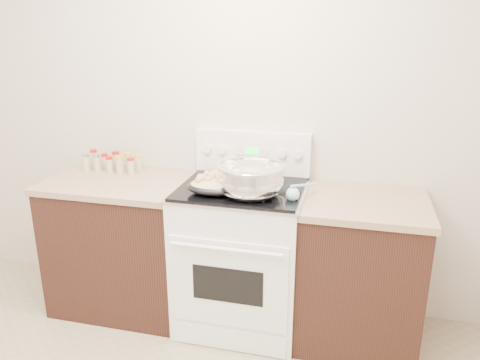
% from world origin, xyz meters
% --- Properties ---
extents(room_shell, '(4.10, 3.60, 2.75)m').
position_xyz_m(room_shell, '(0.00, 0.00, 1.70)').
color(room_shell, beige).
rests_on(room_shell, ground).
extents(counter_left, '(0.93, 0.67, 0.92)m').
position_xyz_m(counter_left, '(-0.48, 1.43, 0.46)').
color(counter_left, black).
rests_on(counter_left, ground).
extents(counter_right, '(0.73, 0.67, 0.92)m').
position_xyz_m(counter_right, '(1.08, 1.43, 0.46)').
color(counter_right, black).
rests_on(counter_right, ground).
extents(kitchen_range, '(0.78, 0.73, 1.22)m').
position_xyz_m(kitchen_range, '(0.35, 1.42, 0.49)').
color(kitchen_range, white).
rests_on(kitchen_range, ground).
extents(mixing_bowl, '(0.50, 0.50, 0.23)m').
position_xyz_m(mixing_bowl, '(0.43, 1.29, 1.03)').
color(mixing_bowl, silver).
rests_on(mixing_bowl, kitchen_range).
extents(roasting_pan, '(0.38, 0.30, 0.11)m').
position_xyz_m(roasting_pan, '(0.23, 1.26, 0.99)').
color(roasting_pan, black).
rests_on(roasting_pan, kitchen_range).
extents(baking_sheet, '(0.50, 0.40, 0.06)m').
position_xyz_m(baking_sheet, '(0.31, 1.57, 0.96)').
color(baking_sheet, black).
rests_on(baking_sheet, kitchen_range).
extents(wooden_spoon, '(0.19, 0.21, 0.04)m').
position_xyz_m(wooden_spoon, '(0.40, 1.23, 0.95)').
color(wooden_spoon, olive).
rests_on(wooden_spoon, kitchen_range).
extents(blue_ladle, '(0.15, 0.26, 0.10)m').
position_xyz_m(blue_ladle, '(0.69, 1.28, 0.98)').
color(blue_ladle, '#9CD6E9').
rests_on(blue_ladle, kitchen_range).
extents(spice_jars, '(0.39, 0.15, 0.13)m').
position_xyz_m(spice_jars, '(-0.61, 1.59, 0.98)').
color(spice_jars, '#BFB28C').
rests_on(spice_jars, counter_left).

